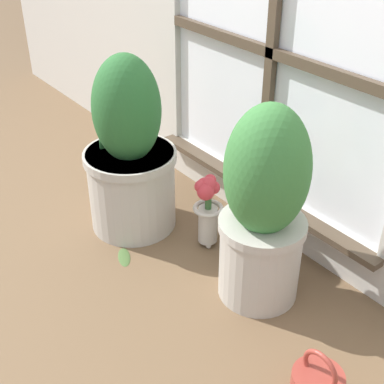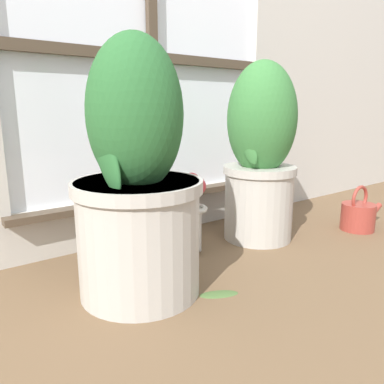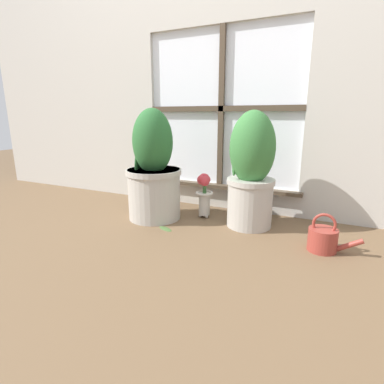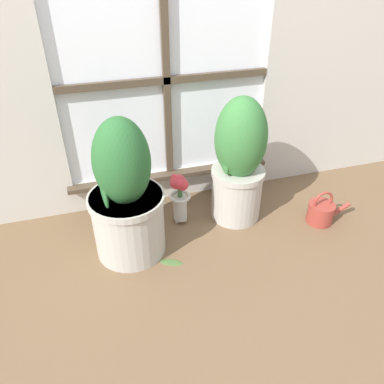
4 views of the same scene
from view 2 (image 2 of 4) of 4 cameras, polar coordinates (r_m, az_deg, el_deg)
name	(u,v)px [view 2 (image 2 of 4)]	position (r m, az deg, el deg)	size (l,w,h in m)	color
ground_plane	(254,282)	(1.15, 9.43, -13.43)	(10.00, 10.00, 0.00)	brown
potted_plant_left	(137,188)	(1.00, -8.35, 0.61)	(0.35, 0.35, 0.69)	#B7B2A8
potted_plant_right	(260,155)	(1.45, 10.37, 5.54)	(0.28, 0.28, 0.68)	#B7B2A8
flower_vase	(191,204)	(1.29, -0.11, -1.87)	(0.11, 0.11, 0.29)	#BCB7AD
watering_can	(359,215)	(1.73, 24.04, -3.28)	(0.25, 0.14, 0.19)	#99382D
fallen_leaf	(219,293)	(1.07, 4.11, -15.11)	(0.12, 0.09, 0.01)	#476633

